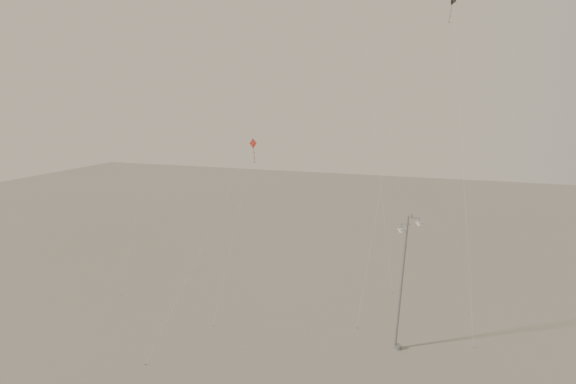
% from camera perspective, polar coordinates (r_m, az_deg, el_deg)
% --- Properties ---
extents(ground, '(160.00, 160.00, 0.00)m').
position_cam_1_polar(ground, '(30.70, 0.04, -21.43)').
color(ground, gray).
rests_on(ground, ground).
extents(street_lamp, '(1.61, 0.58, 9.57)m').
position_cam_1_polar(street_lamp, '(31.26, 14.37, -10.65)').
color(street_lamp, '#979A9F').
rests_on(street_lamp, ground).
extents(kite_1, '(2.87, 12.08, 28.83)m').
position_cam_1_polar(kite_1, '(39.47, -1.34, 18.91)').
color(kite_1, '#2F2827').
rests_on(kite_1, ground).
extents(kite_3, '(3.90, 10.29, 13.90)m').
position_cam_1_polar(kite_3, '(33.63, -6.77, 1.27)').
color(kite_3, maroon).
rests_on(kite_3, ground).
extents(kite_4, '(3.05, 6.04, 24.13)m').
position_cam_1_polar(kite_4, '(35.03, 20.81, 11.93)').
color(kite_4, '#2F2827').
rests_on(kite_4, ground).
extents(kite_5, '(5.84, 7.13, 32.51)m').
position_cam_1_polar(kite_5, '(44.80, 9.41, 21.24)').
color(kite_5, '#943E18').
rests_on(kite_5, ground).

